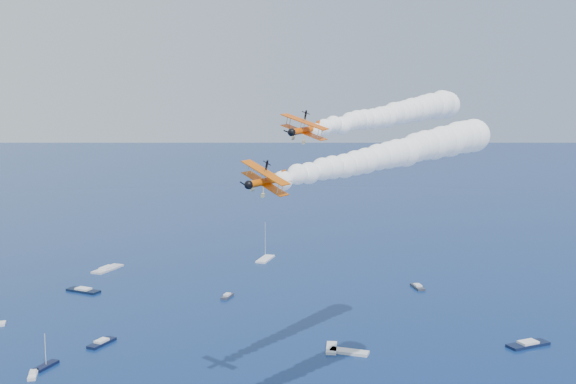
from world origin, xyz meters
TOP-DOWN VIEW (x-y plane):
  - biplane_lead at (19.15, 22.70)m, footprint 10.20×12.00m
  - biplane_trail at (-0.69, 5.91)m, footprint 8.45×10.17m
  - smoke_trail_lead at (46.06, 29.27)m, footprint 56.88×30.23m
  - smoke_trail_trail at (26.76, 9.62)m, footprint 56.36×20.07m
  - spectator_boats at (13.94, 123.20)m, footprint 215.72×178.57m

SIDE VIEW (x-z plane):
  - spectator_boats at x=13.94m, z-range 0.00..0.70m
  - biplane_trail at x=-0.69m, z-range 46.63..54.42m
  - smoke_trail_trail at x=26.76m, z-range 47.43..57.80m
  - biplane_lead at x=19.15m, z-range 52.06..60.38m
  - smoke_trail_lead at x=46.06m, z-range 53.13..63.49m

